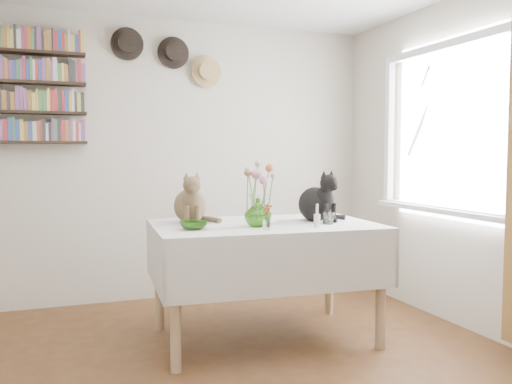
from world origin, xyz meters
name	(u,v)px	position (x,y,z in m)	size (l,w,h in m)	color
room	(236,165)	(0.00, 0.00, 1.25)	(4.08, 4.58, 2.58)	brown
window	(446,142)	(1.97, 0.80, 1.40)	(0.12, 1.52, 1.32)	white
dining_table	(264,252)	(0.50, 0.89, 0.62)	(1.59, 1.08, 0.82)	white
tabby_cat	(190,197)	(0.03, 1.13, 1.00)	(0.24, 0.31, 0.37)	olive
black_cat	(315,195)	(0.90, 0.90, 1.01)	(0.25, 0.32, 0.38)	black
flower_vase	(258,212)	(0.40, 0.75, 0.92)	(0.18, 0.18, 0.19)	#6AB33C
green_bowl	(193,225)	(-0.03, 0.77, 0.85)	(0.18, 0.18, 0.06)	#6AB33C
drinking_glass	(329,218)	(0.91, 0.70, 0.86)	(0.09, 0.09, 0.08)	white
candlestick	(317,219)	(0.76, 0.59, 0.87)	(0.04, 0.04, 0.16)	white
berry_jar	(267,218)	(0.39, 0.55, 0.90)	(0.05, 0.05, 0.19)	white
porcelain_figurine	(319,215)	(0.94, 0.91, 0.86)	(0.05, 0.05, 0.09)	white
flower_bouquet	(257,176)	(0.40, 0.76, 1.16)	(0.17, 0.13, 0.39)	#4C7233
bookshelf_unit	(21,87)	(-1.10, 2.16, 1.84)	(1.00, 0.16, 0.91)	black
wall_hats	(170,56)	(0.12, 2.19, 2.17)	(0.98, 0.09, 0.48)	black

